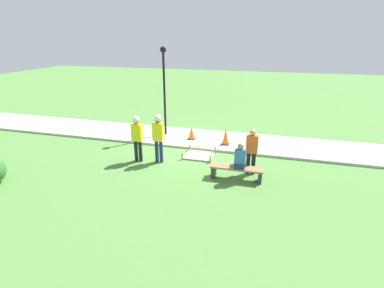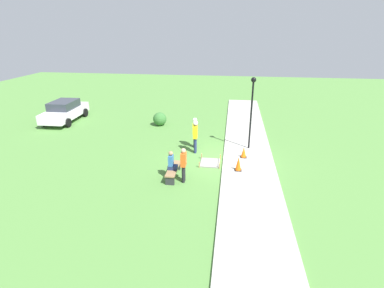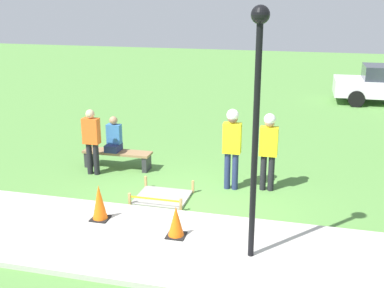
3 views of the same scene
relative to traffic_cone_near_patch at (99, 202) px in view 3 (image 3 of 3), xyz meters
name	(u,v)px [view 3 (image 3 of 3)]	position (x,y,z in m)	size (l,w,h in m)	color
ground_plane	(177,214)	(1.33, 0.77, -0.45)	(60.00, 60.00, 0.00)	#51843D
sidewalk	(157,243)	(1.33, -0.55, -0.40)	(28.00, 2.64, 0.10)	#ADAAA3
wet_concrete_patch	(162,198)	(0.81, 1.43, -0.42)	(1.17, 1.06, 0.29)	gray
traffic_cone_near_patch	(99,202)	(0.00, 0.00, 0.00)	(0.34, 0.34, 0.71)	black
traffic_cone_far_patch	(176,222)	(1.62, -0.30, -0.07)	(0.34, 0.34, 0.58)	black
park_bench	(117,156)	(-0.90, 3.04, -0.13)	(1.77, 0.44, 0.45)	#2D2D33
person_seated_on_bench	(114,137)	(-1.00, 3.09, 0.35)	(0.36, 0.44, 0.89)	navy
worker_supervisor	(232,141)	(2.16, 2.38, 0.69)	(0.40, 0.27, 1.88)	navy
worker_assistant	(269,145)	(2.96, 2.51, 0.62)	(0.40, 0.26, 1.80)	black
bystander_in_orange_shirt	(92,138)	(-1.32, 2.48, 0.48)	(0.40, 0.22, 1.65)	black
lamppost_near	(257,101)	(3.02, -0.63, 2.29)	(0.28, 0.28, 4.05)	black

